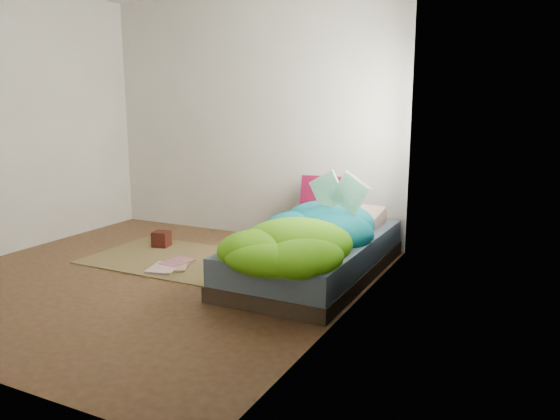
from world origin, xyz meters
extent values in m
cube|color=#432D1A|center=(0.00, 0.00, 0.00)|extent=(3.50, 3.50, 0.00)
cube|color=beige|center=(0.00, 1.75, 1.30)|extent=(3.50, 0.04, 2.60)
cube|color=beige|center=(1.75, 0.00, 1.30)|extent=(0.04, 3.50, 2.60)
cube|color=white|center=(1.74, 0.90, 1.40)|extent=(0.01, 1.00, 1.20)
cube|color=#362D1D|center=(1.22, 0.72, 0.06)|extent=(1.00, 2.00, 0.12)
cube|color=slate|center=(1.22, 0.72, 0.23)|extent=(0.98, 1.96, 0.22)
cube|color=brown|center=(-0.15, 0.55, 0.01)|extent=(1.60, 1.10, 0.01)
cube|color=beige|center=(1.32, 1.33, 0.41)|extent=(0.61, 0.39, 0.13)
cube|color=#4B0525|center=(0.94, 1.52, 0.54)|extent=(0.42, 0.20, 0.40)
cube|color=black|center=(-0.54, 0.83, 0.09)|extent=(0.19, 0.19, 0.16)
imported|color=silver|center=(-0.14, 0.18, 0.02)|extent=(0.32, 0.38, 0.02)
imported|color=#C57187|center=(-0.13, 0.41, 0.03)|extent=(0.25, 0.32, 0.03)
imported|color=tan|center=(-0.07, 0.25, 0.02)|extent=(0.34, 0.38, 0.02)
camera|label=1|loc=(2.98, -3.48, 1.50)|focal=35.00mm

